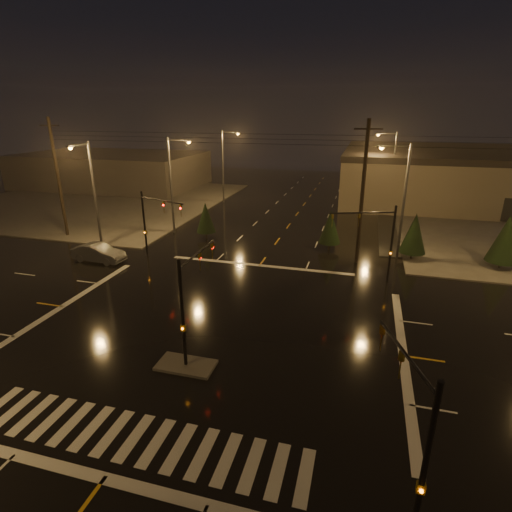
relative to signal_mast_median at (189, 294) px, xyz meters
name	(u,v)px	position (x,y,z in m)	size (l,w,h in m)	color
ground	(214,328)	(0.00, 3.07, -3.75)	(140.00, 140.00, 0.00)	black
sidewalk_nw	(97,200)	(-30.00, 33.07, -3.69)	(36.00, 36.00, 0.12)	#413F3A
median_island	(186,365)	(0.00, -0.93, -3.68)	(3.00, 1.60, 0.15)	#413F3A
crosswalk	(134,437)	(0.00, -5.93, -3.75)	(15.00, 2.60, 0.01)	beige
stop_bar_near	(104,478)	(0.00, -7.93, -3.75)	(16.00, 0.50, 0.01)	beige
stop_bar_far	(260,265)	(0.00, 14.07, -3.75)	(16.00, 0.50, 0.01)	beige
commercial_block	(113,170)	(-35.00, 45.07, -0.95)	(30.00, 18.00, 5.60)	#433C3B
signal_mast_median	(189,294)	(0.00, 0.00, 0.00)	(0.25, 4.59, 6.00)	black
signal_mast_ne	(379,235)	(9.50, 13.21, 0.04)	(4.84, 1.86, 6.00)	black
signal_mast_nw	(152,218)	(-9.50, 13.21, 0.04)	(4.84, 1.86, 6.00)	black
signal_mast_se	(415,428)	(10.23, -6.68, -0.04)	(1.55, 3.87, 6.00)	black
streetlight_1	(173,180)	(-11.18, 21.07, 2.05)	(2.77, 0.32, 10.00)	#38383A
streetlight_2	(225,162)	(-11.18, 37.07, 2.05)	(2.77, 0.32, 10.00)	#38383A
streetlight_3	(401,194)	(11.18, 19.07, 2.05)	(2.77, 0.32, 10.00)	#38383A
streetlight_4	(391,165)	(11.18, 39.07, 2.05)	(2.77, 0.32, 10.00)	#38383A
streetlight_5	(92,189)	(-16.00, 14.26, 2.05)	(0.32, 2.77, 10.00)	#38383A
utility_pole_0	(58,178)	(-22.00, 17.07, 2.38)	(2.20, 0.32, 12.00)	black
utility_pole_1	(362,193)	(8.00, 17.07, 2.38)	(2.20, 0.32, 12.00)	black
conifer_0	(414,233)	(12.69, 19.06, -1.28)	(2.27, 2.27, 4.25)	black
conifer_1	(505,239)	(19.67, 18.61, -1.09)	(2.51, 2.51, 4.62)	black
conifer_3	(206,217)	(-7.35, 20.12, -1.51)	(1.98, 1.98, 3.79)	black
conifer_4	(330,227)	(5.34, 19.85, -1.46)	(2.04, 2.04, 3.88)	black
car_crossing	(99,253)	(-13.93, 11.28, -2.97)	(1.66, 4.76, 1.57)	#4F5356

